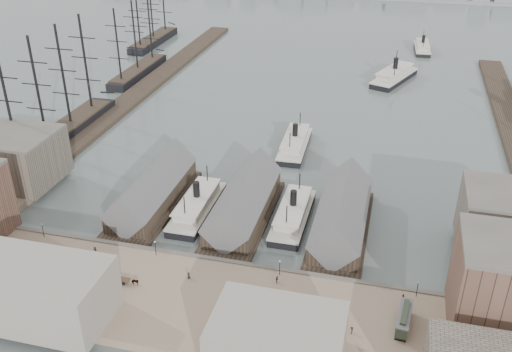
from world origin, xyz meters
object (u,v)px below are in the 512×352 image
(ferry_docked_west, at_px, (197,205))
(tram, at_px, (404,320))
(horse_cart_center, at_px, (132,282))
(horse_cart_right, at_px, (267,305))
(horse_cart_left, at_px, (20,243))

(ferry_docked_west, xyz_separation_m, tram, (55.49, -33.46, 1.42))
(ferry_docked_west, height_order, horse_cart_center, ferry_docked_west)
(horse_cart_center, xyz_separation_m, horse_cart_right, (30.56, 0.01, -0.05))
(horse_cart_left, height_order, horse_cart_center, horse_cart_center)
(tram, height_order, horse_cart_center, tram)
(ferry_docked_west, xyz_separation_m, horse_cart_right, (27.82, -34.97, 0.44))
(tram, bearing_deg, horse_cart_right, -171.51)
(ferry_docked_west, xyz_separation_m, horse_cart_left, (-35.61, -28.14, 0.47))
(tram, height_order, horse_cart_left, tram)
(horse_cart_center, bearing_deg, tram, -87.95)
(tram, xyz_separation_m, horse_cart_right, (-27.67, -1.52, -0.97))
(horse_cart_right, bearing_deg, horse_cart_left, 74.44)
(tram, xyz_separation_m, horse_cart_left, (-91.09, 5.32, -0.94))
(ferry_docked_west, distance_m, horse_cart_right, 44.69)
(ferry_docked_west, distance_m, horse_cart_left, 45.39)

